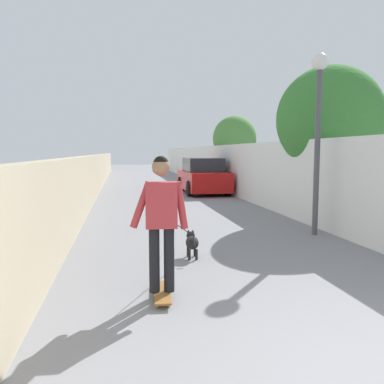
# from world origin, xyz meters

# --- Properties ---
(ground_plane) EXTENTS (80.00, 80.00, 0.00)m
(ground_plane) POSITION_xyz_m (14.00, 0.00, 0.00)
(ground_plane) COLOR gray
(wall_left) EXTENTS (48.00, 0.30, 1.68)m
(wall_left) POSITION_xyz_m (12.00, 2.90, 0.84)
(wall_left) COLOR tan
(wall_left) RESTS_ON ground
(fence_right) EXTENTS (48.00, 0.30, 2.11)m
(fence_right) POSITION_xyz_m (12.00, -2.90, 1.06)
(fence_right) COLOR white
(fence_right) RESTS_ON ground
(tree_right_near) EXTENTS (2.81, 2.81, 4.10)m
(tree_right_near) POSITION_xyz_m (7.50, -3.74, 2.66)
(tree_right_near) COLOR brown
(tree_right_near) RESTS_ON ground
(tree_right_far) EXTENTS (2.45, 2.45, 3.82)m
(tree_right_far) POSITION_xyz_m (19.00, -4.52, 2.54)
(tree_right_far) COLOR brown
(tree_right_far) RESTS_ON ground
(lamp_post) EXTENTS (0.36, 0.36, 3.86)m
(lamp_post) POSITION_xyz_m (5.51, -2.35, 2.68)
(lamp_post) COLOR #4C4C51
(lamp_post) RESTS_ON ground
(skateboard) EXTENTS (0.81, 0.26, 0.08)m
(skateboard) POSITION_xyz_m (2.41, 1.32, 0.07)
(skateboard) COLOR brown
(skateboard) RESTS_ON ground
(person_skateboarder) EXTENTS (0.25, 0.71, 1.67)m
(person_skateboarder) POSITION_xyz_m (2.41, 1.32, 1.06)
(person_skateboarder) COLOR black
(person_skateboarder) RESTS_ON skateboard
(dog) EXTENTS (2.04, 0.82, 1.06)m
(dog) POSITION_xyz_m (4.16, 0.63, 0.28)
(dog) COLOR black
(dog) RESTS_ON ground
(car_near) EXTENTS (3.95, 1.80, 1.54)m
(car_near) POSITION_xyz_m (14.52, -1.75, 0.71)
(car_near) COLOR #B71414
(car_near) RESTS_ON ground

